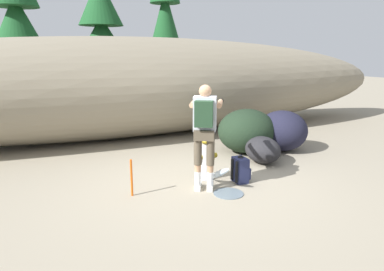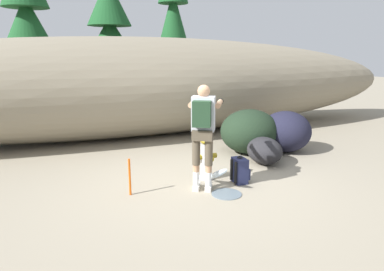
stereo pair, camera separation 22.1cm
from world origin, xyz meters
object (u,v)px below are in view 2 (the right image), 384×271
spare_backpack (240,171)px  utility_worker (203,124)px  boulder_large (249,131)px  survey_stake (130,177)px  boulder_small (286,131)px  boulder_mid (264,150)px  fire_hydrant (206,159)px

spare_backpack → utility_worker: bearing=-175.5°
utility_worker → boulder_large: utility_worker is taller
spare_backpack → survey_stake: (-1.89, 0.21, 0.08)m
utility_worker → survey_stake: bearing=111.2°
boulder_large → survey_stake: bearing=-156.1°
boulder_small → survey_stake: boulder_small is taller
utility_worker → boulder_small: size_ratio=1.51×
boulder_mid → survey_stake: bearing=-169.3°
boulder_large → survey_stake: (-3.05, -1.35, -0.20)m
boulder_mid → boulder_large: bearing=80.4°
survey_stake → utility_worker: bearing=-10.8°
boulder_mid → boulder_small: (0.96, 0.57, 0.20)m
spare_backpack → boulder_mid: 1.28m
fire_hydrant → utility_worker: utility_worker is taller
fire_hydrant → boulder_mid: fire_hydrant is taller
utility_worker → boulder_small: utility_worker is taller
fire_hydrant → boulder_mid: (1.49, 0.37, -0.10)m
utility_worker → boulder_large: 2.52m
survey_stake → fire_hydrant: bearing=7.2°
spare_backpack → boulder_large: boulder_large is taller
utility_worker → survey_stake: size_ratio=2.88×
fire_hydrant → survey_stake: 1.44m
utility_worker → boulder_mid: size_ratio=1.90×
spare_backpack → survey_stake: survey_stake is taller
spare_backpack → boulder_large: 1.96m
spare_backpack → boulder_mid: size_ratio=0.52×
utility_worker → boulder_mid: (1.74, 0.77, -0.83)m
boulder_large → spare_backpack: bearing=-126.7°
fire_hydrant → boulder_mid: size_ratio=0.88×
utility_worker → spare_backpack: 1.14m
boulder_small → spare_backpack: bearing=-146.2°
boulder_mid → survey_stake: 2.96m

